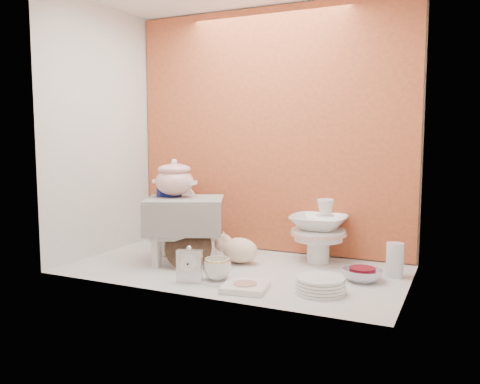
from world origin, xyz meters
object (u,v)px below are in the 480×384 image
at_px(soup_tureen, 174,178).
at_px(plush_pig, 240,250).
at_px(blue_white_vase, 199,228).
at_px(mantel_clock, 189,264).
at_px(porcelain_tower, 318,231).
at_px(crystal_bowl, 362,275).
at_px(dinner_plate_stack, 320,285).
at_px(gold_rim_teacup, 217,269).
at_px(floral_platter, 176,213).
at_px(step_stool, 185,230).

relative_size(soup_tureen, plush_pig, 0.98).
relative_size(blue_white_vase, mantel_clock, 1.45).
bearing_deg(porcelain_tower, soup_tureen, -159.24).
bearing_deg(plush_pig, crystal_bowl, 8.95).
distance_m(soup_tureen, dinner_plate_stack, 1.07).
xyz_separation_m(mantel_clock, gold_rim_teacup, (0.12, 0.06, -0.02)).
relative_size(soup_tureen, blue_white_vase, 0.99).
distance_m(floral_platter, plush_pig, 0.67).
bearing_deg(plush_pig, blue_white_vase, 161.89).
bearing_deg(dinner_plate_stack, plush_pig, 149.78).
height_order(blue_white_vase, gold_rim_teacup, blue_white_vase).
height_order(soup_tureen, gold_rim_teacup, soup_tureen).
height_order(plush_pig, crystal_bowl, plush_pig).
height_order(step_stool, dinner_plate_stack, step_stool).
bearing_deg(blue_white_vase, dinner_plate_stack, -30.75).
height_order(step_stool, floral_platter, floral_platter).
distance_m(soup_tureen, mantel_clock, 0.61).
xyz_separation_m(soup_tureen, dinner_plate_stack, (0.94, -0.25, -0.44)).
bearing_deg(soup_tureen, plush_pig, 11.72).
bearing_deg(crystal_bowl, step_stool, -177.59).
bearing_deg(blue_white_vase, soup_tureen, -84.93).
bearing_deg(plush_pig, mantel_clock, -86.10).
bearing_deg(floral_platter, porcelain_tower, -3.82).
xyz_separation_m(crystal_bowl, porcelain_tower, (-0.30, 0.27, 0.15)).
xyz_separation_m(blue_white_vase, plush_pig, (0.41, -0.25, -0.05)).
relative_size(blue_white_vase, dinner_plate_stack, 1.11).
xyz_separation_m(floral_platter, mantel_clock, (0.53, -0.72, -0.12)).
bearing_deg(crystal_bowl, dinner_plate_stack, -117.03).
distance_m(step_stool, dinner_plate_stack, 0.90).
height_order(gold_rim_teacup, dinner_plate_stack, gold_rim_teacup).
bearing_deg(mantel_clock, blue_white_vase, 99.42).
xyz_separation_m(blue_white_vase, dinner_plate_stack, (0.97, -0.58, -0.09)).
bearing_deg(gold_rim_teacup, dinner_plate_stack, 5.39).
distance_m(plush_pig, porcelain_tower, 0.46).
bearing_deg(gold_rim_teacup, plush_pig, 97.71).
distance_m(blue_white_vase, gold_rim_teacup, 0.78).
distance_m(gold_rim_teacup, crystal_bowl, 0.72).
distance_m(floral_platter, porcelain_tower, 0.99).
bearing_deg(plush_pig, floral_platter, 168.25).
height_order(mantel_clock, porcelain_tower, porcelain_tower).
xyz_separation_m(blue_white_vase, porcelain_tower, (0.80, -0.04, 0.05)).
bearing_deg(gold_rim_teacup, step_stool, 141.66).
distance_m(soup_tureen, floral_platter, 0.50).
xyz_separation_m(dinner_plate_stack, crystal_bowl, (0.14, 0.27, -0.01)).
distance_m(mantel_clock, porcelain_tower, 0.80).
relative_size(step_stool, blue_white_vase, 1.63).
bearing_deg(mantel_clock, dinner_plate_stack, -6.87).
xyz_separation_m(step_stool, porcelain_tower, (0.69, 0.31, -0.00)).
xyz_separation_m(mantel_clock, porcelain_tower, (0.47, 0.65, 0.09)).
relative_size(step_stool, plush_pig, 1.60).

